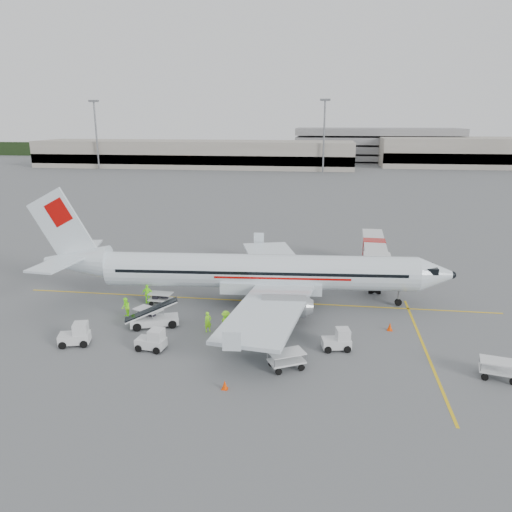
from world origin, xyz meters
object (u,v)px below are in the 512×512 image
object	(u,v)px
belt_loader	(154,310)
tug_fore	(336,339)
aircraft	(260,249)
jet_bridge	(373,258)
tug_aft	(74,334)
tug_mid	(151,339)

from	to	relation	value
belt_loader	tug_fore	world-z (taller)	belt_loader
aircraft	jet_bridge	size ratio (longest dim) A/B	2.41
tug_aft	aircraft	bearing A→B (deg)	24.45
aircraft	tug_mid	world-z (taller)	aircraft
aircraft	tug_aft	distance (m)	17.13
tug_fore	tug_mid	distance (m)	13.57
jet_bridge	belt_loader	bearing A→B (deg)	-136.97
belt_loader	tug_mid	size ratio (longest dim) A/B	2.44
belt_loader	jet_bridge	bearing A→B (deg)	20.46
tug_fore	belt_loader	bearing A→B (deg)	160.01
tug_mid	tug_aft	distance (m)	5.93
belt_loader	tug_mid	bearing A→B (deg)	-94.50
belt_loader	tug_mid	distance (m)	4.37
jet_bridge	tug_fore	distance (m)	18.83
aircraft	jet_bridge	world-z (taller)	aircraft
tug_fore	tug_mid	size ratio (longest dim) A/B	0.99
belt_loader	tug_aft	world-z (taller)	belt_loader
aircraft	jet_bridge	distance (m)	14.75
belt_loader	tug_fore	xyz separation A→B (m)	(14.61, -2.25, -0.58)
belt_loader	tug_fore	bearing A→B (deg)	-29.01
tug_mid	tug_aft	world-z (taller)	tug_aft
tug_mid	tug_aft	bearing A→B (deg)	-173.02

